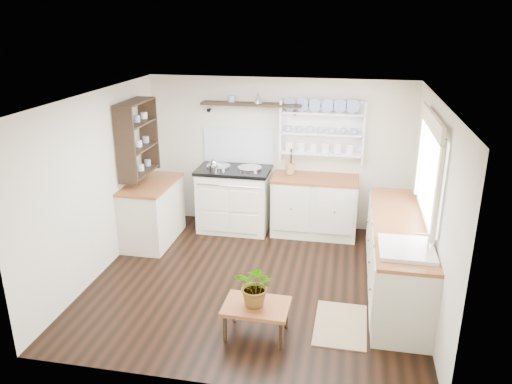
% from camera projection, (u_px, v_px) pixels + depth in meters
% --- Properties ---
extents(floor, '(4.00, 3.80, 0.01)m').
position_uv_depth(floor, '(255.00, 281.00, 6.28)').
color(floor, black).
rests_on(floor, ground).
extents(wall_back, '(4.00, 0.02, 2.30)m').
position_uv_depth(wall_back, '(279.00, 154.00, 7.65)').
color(wall_back, silver).
rests_on(wall_back, ground).
extents(wall_right, '(0.02, 3.80, 2.30)m').
position_uv_depth(wall_right, '(431.00, 207.00, 5.53)').
color(wall_right, silver).
rests_on(wall_right, ground).
extents(wall_left, '(0.02, 3.80, 2.30)m').
position_uv_depth(wall_left, '(99.00, 185.00, 6.25)').
color(wall_left, silver).
rests_on(wall_left, ground).
extents(ceiling, '(4.00, 3.80, 0.01)m').
position_uv_depth(ceiling, '(255.00, 97.00, 5.50)').
color(ceiling, white).
rests_on(ceiling, wall_back).
extents(window, '(0.08, 1.55, 1.22)m').
position_uv_depth(window, '(429.00, 167.00, 5.54)').
color(window, white).
rests_on(window, wall_right).
extents(aga_cooker, '(1.10, 0.76, 1.01)m').
position_uv_depth(aga_cooker, '(234.00, 198.00, 7.67)').
color(aga_cooker, white).
rests_on(aga_cooker, floor).
extents(back_cabinets, '(1.27, 0.63, 0.90)m').
position_uv_depth(back_cabinets, '(314.00, 205.00, 7.49)').
color(back_cabinets, beige).
rests_on(back_cabinets, floor).
extents(right_cabinets, '(0.62, 2.43, 0.90)m').
position_uv_depth(right_cabinets, '(397.00, 256.00, 5.91)').
color(right_cabinets, beige).
rests_on(right_cabinets, floor).
extents(belfast_sink, '(0.55, 0.60, 0.45)m').
position_uv_depth(belfast_sink, '(405.00, 259.00, 5.10)').
color(belfast_sink, white).
rests_on(belfast_sink, right_cabinets).
extents(left_cabinets, '(0.62, 1.13, 0.90)m').
position_uv_depth(left_cabinets, '(152.00, 211.00, 7.26)').
color(left_cabinets, beige).
rests_on(left_cabinets, floor).
extents(plate_rack, '(1.20, 0.22, 0.90)m').
position_uv_depth(plate_rack, '(322.00, 130.00, 7.36)').
color(plate_rack, white).
rests_on(plate_rack, wall_back).
extents(high_shelf, '(1.50, 0.29, 0.16)m').
position_uv_depth(high_shelf, '(251.00, 105.00, 7.35)').
color(high_shelf, black).
rests_on(high_shelf, wall_back).
extents(left_shelving, '(0.28, 0.80, 1.05)m').
position_uv_depth(left_shelving, '(137.00, 138.00, 6.92)').
color(left_shelving, black).
rests_on(left_shelving, wall_left).
extents(kettle, '(0.17, 0.17, 0.20)m').
position_uv_depth(kettle, '(214.00, 166.00, 7.44)').
color(kettle, silver).
rests_on(kettle, aga_cooker).
extents(utensil_crock, '(0.13, 0.13, 0.16)m').
position_uv_depth(utensil_crock, '(290.00, 169.00, 7.46)').
color(utensil_crock, '#AD7B3F').
rests_on(utensil_crock, back_cabinets).
extents(center_table, '(0.68, 0.49, 0.36)m').
position_uv_depth(center_table, '(256.00, 309.00, 5.11)').
color(center_table, brown).
rests_on(center_table, floor).
extents(potted_plant, '(0.46, 0.41, 0.45)m').
position_uv_depth(potted_plant, '(256.00, 285.00, 5.02)').
color(potted_plant, '#3F7233').
rests_on(potted_plant, center_table).
extents(floor_rug, '(0.56, 0.86, 0.02)m').
position_uv_depth(floor_rug, '(341.00, 325.00, 5.38)').
color(floor_rug, '#7E6449').
rests_on(floor_rug, floor).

